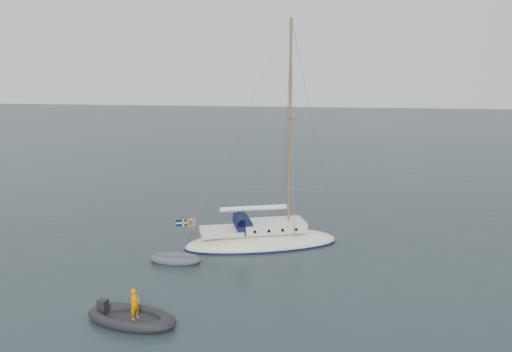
# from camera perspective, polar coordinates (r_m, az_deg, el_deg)

# --- Properties ---
(ground) EXTENTS (300.00, 300.00, 0.00)m
(ground) POSITION_cam_1_polar(r_m,az_deg,el_deg) (30.62, 1.19, -9.10)
(ground) COLOR black
(ground) RESTS_ON ground
(sailboat) EXTENTS (10.37, 3.10, 14.77)m
(sailboat) POSITION_cam_1_polar(r_m,az_deg,el_deg) (32.02, 0.69, -6.07)
(sailboat) COLOR #EDE8CA
(sailboat) RESTS_ON ground
(dinghy) EXTENTS (3.06, 1.38, 0.44)m
(dinghy) POSITION_cam_1_polar(r_m,az_deg,el_deg) (29.96, -9.19, -9.33)
(dinghy) COLOR #525257
(dinghy) RESTS_ON ground
(rib) EXTENTS (4.33, 1.97, 1.63)m
(rib) POSITION_cam_1_polar(r_m,az_deg,el_deg) (23.53, -14.11, -15.35)
(rib) COLOR black
(rib) RESTS_ON ground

